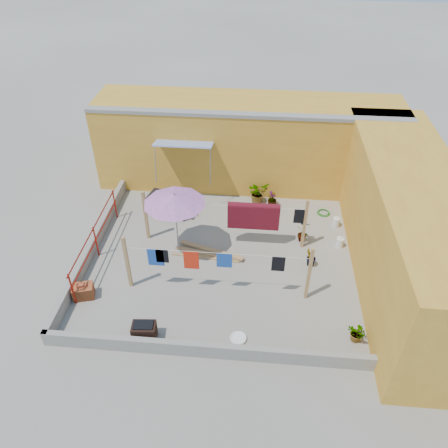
{
  "coord_description": "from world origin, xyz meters",
  "views": [
    {
      "loc": [
        0.99,
        -10.03,
        9.14
      ],
      "look_at": [
        0.04,
        0.3,
        1.12
      ],
      "focal_mm": 35.0,
      "sensor_mm": 36.0,
      "label": 1
    }
  ],
  "objects": [
    {
      "name": "water_jug_b",
      "position": [
        3.7,
        0.91,
        0.17
      ],
      "size": [
        0.24,
        0.24,
        0.38
      ],
      "color": "silver",
      "rests_on": "ground"
    },
    {
      "name": "wall_back",
      "position": [
        0.5,
        4.69,
        1.61
      ],
      "size": [
        11.0,
        3.27,
        3.21
      ],
      "color": "gold",
      "rests_on": "ground"
    },
    {
      "name": "plant_back_a",
      "position": [
        1.0,
        3.2,
        0.41
      ],
      "size": [
        0.97,
        0.96,
        0.82
      ],
      "primitive_type": "imported",
      "rotation": [
        0.0,
        0.0,
        0.67
      ],
      "color": "#1A5618",
      "rests_on": "ground"
    },
    {
      "name": "ground",
      "position": [
        0.0,
        0.0,
        0.0
      ],
      "size": [
        80.0,
        80.0,
        0.0
      ],
      "primitive_type": "plane",
      "color": "#9E998E",
      "rests_on": "ground"
    },
    {
      "name": "clothesline_rig",
      "position": [
        0.68,
        0.51,
        1.06
      ],
      "size": [
        5.09,
        2.35,
        1.8
      ],
      "color": "tan",
      "rests_on": "ground"
    },
    {
      "name": "outdoor_table",
      "position": [
        -2.05,
        2.22,
        0.62
      ],
      "size": [
        1.6,
        1.06,
        0.69
      ],
      "color": "black",
      "rests_on": "ground"
    },
    {
      "name": "red_railing",
      "position": [
        -3.85,
        -0.2,
        0.72
      ],
      "size": [
        0.05,
        4.2,
        1.1
      ],
      "color": "maroon",
      "rests_on": "ground"
    },
    {
      "name": "parapet_front",
      "position": [
        0.0,
        -3.58,
        0.22
      ],
      "size": [
        8.3,
        0.16,
        0.44
      ],
      "primitive_type": "cube",
      "color": "gray",
      "rests_on": "ground"
    },
    {
      "name": "white_basin",
      "position": [
        0.71,
        -3.02,
        0.04
      ],
      "size": [
        0.43,
        0.43,
        0.07
      ],
      "color": "silver",
      "rests_on": "ground"
    },
    {
      "name": "brick_stack",
      "position": [
        -3.7,
        -1.95,
        0.21
      ],
      "size": [
        0.65,
        0.54,
        0.49
      ],
      "color": "#AB5127",
      "rests_on": "ground"
    },
    {
      "name": "plant_right_c",
      "position": [
        3.7,
        -2.77,
        0.27
      ],
      "size": [
        0.63,
        0.63,
        0.53
      ],
      "primitive_type": "imported",
      "rotation": [
        0.0,
        0.0,
        5.5
      ],
      "color": "#1A5618",
      "rests_on": "ground"
    },
    {
      "name": "plant_right_b",
      "position": [
        2.69,
        -0.09,
        0.32
      ],
      "size": [
        0.45,
        0.46,
        0.65
      ],
      "primitive_type": "imported",
      "rotation": [
        0.0,
        0.0,
        3.97
      ],
      "color": "#1A5618",
      "rests_on": "ground"
    },
    {
      "name": "green_hose",
      "position": [
        3.36,
        2.68,
        0.03
      ],
      "size": [
        0.46,
        0.46,
        0.07
      ],
      "color": "#1C7219",
      "rests_on": "ground"
    },
    {
      "name": "plant_back_b",
      "position": [
        1.53,
        2.98,
        0.29
      ],
      "size": [
        0.34,
        0.34,
        0.59
      ],
      "primitive_type": "imported",
      "rotation": [
        0.0,
        0.0,
        1.52
      ],
      "color": "#1A5618",
      "rests_on": "ground"
    },
    {
      "name": "patio_umbrella",
      "position": [
        -1.39,
        0.21,
        1.99
      ],
      "size": [
        2.42,
        2.42,
        2.22
      ],
      "color": "gray",
      "rests_on": "ground"
    },
    {
      "name": "wall_right",
      "position": [
        5.2,
        0.0,
        1.6
      ],
      "size": [
        2.4,
        9.0,
        3.2
      ],
      "primitive_type": "cube",
      "color": "gold",
      "rests_on": "ground"
    },
    {
      "name": "plant_right_a",
      "position": [
        2.51,
        1.09,
        0.44
      ],
      "size": [
        0.53,
        0.44,
        0.87
      ],
      "primitive_type": "imported",
      "rotation": [
        0.0,
        0.0,
        2.83
      ],
      "color": "#1A5618",
      "rests_on": "ground"
    },
    {
      "name": "lumber_pile",
      "position": [
        -0.43,
        0.11,
        0.07
      ],
      "size": [
        2.28,
        0.8,
        0.14
      ],
      "color": "tan",
      "rests_on": "ground"
    },
    {
      "name": "parapet_left",
      "position": [
        -4.08,
        0.0,
        0.22
      ],
      "size": [
        0.16,
        7.3,
        0.44
      ],
      "primitive_type": "cube",
      "color": "gray",
      "rests_on": "ground"
    },
    {
      "name": "brazier",
      "position": [
        -1.66,
        -3.2,
        0.26
      ],
      "size": [
        0.63,
        0.44,
        0.54
      ],
      "color": "black",
      "rests_on": "ground"
    },
    {
      "name": "water_jug_a",
      "position": [
        3.7,
        1.98,
        0.17
      ],
      "size": [
        0.24,
        0.24,
        0.38
      ],
      "color": "silver",
      "rests_on": "ground"
    }
  ]
}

